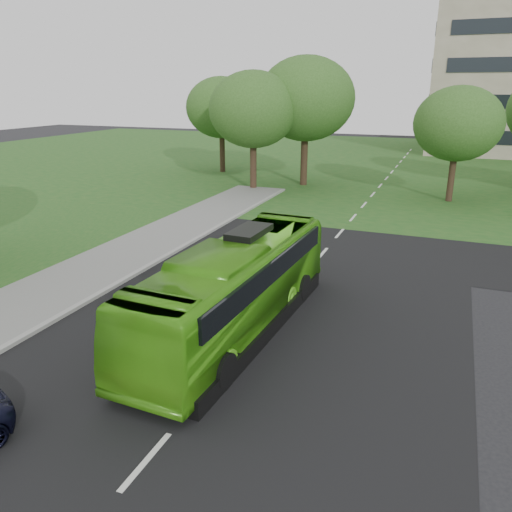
{
  "coord_description": "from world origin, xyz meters",
  "views": [
    {
      "loc": [
        5.7,
        -13.65,
        8.03
      ],
      "look_at": [
        -1.29,
        4.05,
        1.6
      ],
      "focal_mm": 35.0,
      "sensor_mm": 36.0,
      "label": 1
    }
  ],
  "objects_px": {
    "tree_park_c": "(458,124)",
    "bus": "(236,287)",
    "tree_park_a": "(253,110)",
    "tree_park_b": "(306,99)",
    "tree_park_f": "(221,108)"
  },
  "relations": [
    {
      "from": "tree_park_a",
      "to": "tree_park_c",
      "type": "height_order",
      "value": "tree_park_a"
    },
    {
      "from": "bus",
      "to": "tree_park_c",
      "type": "bearing_deg",
      "value": 78.21
    },
    {
      "from": "tree_park_b",
      "to": "tree_park_c",
      "type": "distance_m",
      "value": 12.31
    },
    {
      "from": "tree_park_b",
      "to": "bus",
      "type": "distance_m",
      "value": 28.4
    },
    {
      "from": "tree_park_c",
      "to": "bus",
      "type": "distance_m",
      "value": 26.0
    },
    {
      "from": "tree_park_b",
      "to": "tree_park_c",
      "type": "xyz_separation_m",
      "value": [
        11.97,
        -2.39,
        -1.56
      ]
    },
    {
      "from": "tree_park_c",
      "to": "tree_park_a",
      "type": "bearing_deg",
      "value": -176.13
    },
    {
      "from": "tree_park_a",
      "to": "tree_park_f",
      "type": "height_order",
      "value": "tree_park_a"
    },
    {
      "from": "tree_park_a",
      "to": "tree_park_f",
      "type": "bearing_deg",
      "value": 130.57
    },
    {
      "from": "tree_park_a",
      "to": "tree_park_b",
      "type": "height_order",
      "value": "tree_park_b"
    },
    {
      "from": "tree_park_f",
      "to": "tree_park_a",
      "type": "bearing_deg",
      "value": -49.43
    },
    {
      "from": "tree_park_c",
      "to": "bus",
      "type": "bearing_deg",
      "value": -104.4
    },
    {
      "from": "tree_park_a",
      "to": "bus",
      "type": "height_order",
      "value": "tree_park_a"
    },
    {
      "from": "tree_park_a",
      "to": "bus",
      "type": "bearing_deg",
      "value": -69.51
    },
    {
      "from": "bus",
      "to": "tree_park_f",
      "type": "bearing_deg",
      "value": 118.57
    }
  ]
}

